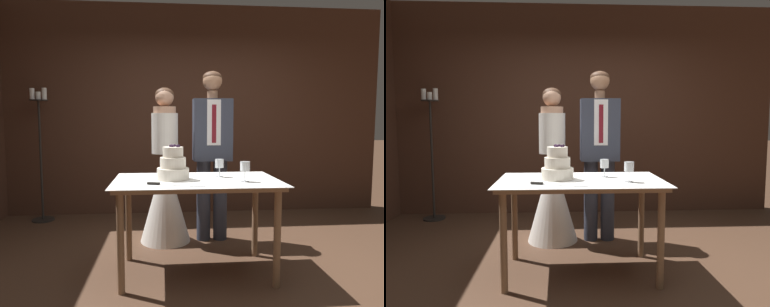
# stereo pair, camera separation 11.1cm
# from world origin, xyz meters

# --- Properties ---
(ground_plane) EXTENTS (40.00, 40.00, 0.00)m
(ground_plane) POSITION_xyz_m (0.00, 0.00, 0.00)
(ground_plane) COLOR #4C3323
(wall_back) EXTENTS (5.38, 0.12, 2.89)m
(wall_back) POSITION_xyz_m (0.00, 2.12, 1.45)
(wall_back) COLOR #472B1E
(wall_back) RESTS_ON ground_plane
(cake_table) EXTENTS (1.38, 0.81, 0.81)m
(cake_table) POSITION_xyz_m (-0.17, 0.08, 0.71)
(cake_table) COLOR #8E6B4C
(cake_table) RESTS_ON ground_plane
(tiered_cake) EXTENTS (0.27, 0.27, 0.30)m
(tiered_cake) POSITION_xyz_m (-0.36, 0.10, 0.92)
(tiered_cake) COLOR silver
(tiered_cake) RESTS_ON cake_table
(cake_knife) EXTENTS (0.44, 0.15, 0.02)m
(cake_knife) POSITION_xyz_m (-0.43, -0.16, 0.82)
(cake_knife) COLOR silver
(cake_knife) RESTS_ON cake_table
(wine_glass_near) EXTENTS (0.08, 0.08, 0.16)m
(wine_glass_near) POSITION_xyz_m (0.05, 0.20, 0.92)
(wine_glass_near) COLOR silver
(wine_glass_near) RESTS_ON cake_table
(wine_glass_middle) EXTENTS (0.08, 0.08, 0.16)m
(wine_glass_middle) POSITION_xyz_m (0.21, -0.06, 0.92)
(wine_glass_middle) COLOR silver
(wine_glass_middle) RESTS_ON cake_table
(bride) EXTENTS (0.54, 0.54, 1.65)m
(bride) POSITION_xyz_m (-0.42, 0.90, 0.60)
(bride) COLOR white
(bride) RESTS_ON ground_plane
(groom) EXTENTS (0.41, 0.25, 1.83)m
(groom) POSITION_xyz_m (0.09, 0.90, 1.02)
(groom) COLOR #333847
(groom) RESTS_ON ground_plane
(candle_stand) EXTENTS (0.28, 0.28, 1.72)m
(candle_stand) POSITION_xyz_m (-2.01, 1.80, 0.88)
(candle_stand) COLOR black
(candle_stand) RESTS_ON ground_plane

